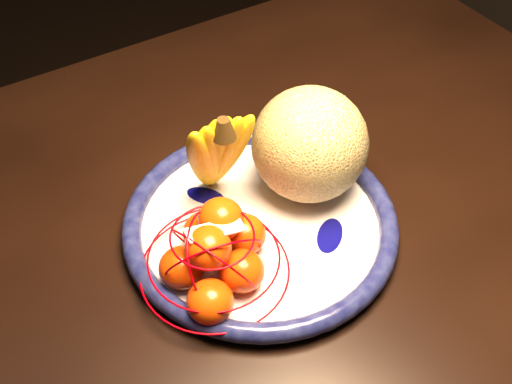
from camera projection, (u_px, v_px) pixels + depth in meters
dining_table at (200, 250)px, 0.98m from camera, size 1.56×1.01×0.75m
fruit_bowl at (260, 224)px, 0.89m from camera, size 0.38×0.38×0.03m
cantaloupe at (310, 144)px, 0.88m from camera, size 0.16×0.16×0.16m
banana_bunch at (215, 151)px, 0.85m from camera, size 0.12×0.12×0.19m
mandarin_bag at (216, 254)px, 0.80m from camera, size 0.26×0.26×0.12m
price_tag at (215, 230)px, 0.77m from camera, size 0.08×0.04×0.01m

